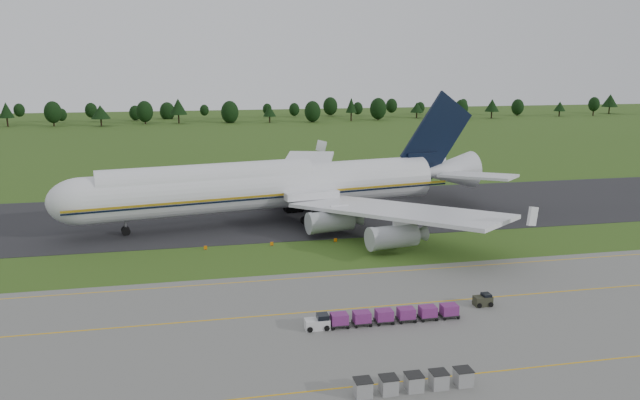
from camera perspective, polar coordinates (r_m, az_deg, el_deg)
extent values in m
plane|color=#305018|center=(96.59, -1.08, -5.10)|extent=(600.00, 600.00, 0.00)
cube|color=slate|center=(65.82, 4.59, -13.88)|extent=(300.00, 52.00, 0.06)
cube|color=black|center=(123.20, -3.50, -1.20)|extent=(300.00, 40.00, 0.08)
cube|color=#E2A40D|center=(76.35, 2.04, -9.96)|extent=(300.00, 0.25, 0.01)
cube|color=#E2A40D|center=(60.74, 6.24, -16.29)|extent=(300.00, 0.20, 0.01)
cube|color=#E2A40D|center=(87.27, 0.15, -7.01)|extent=(120.00, 0.20, 0.01)
cylinder|color=black|center=(322.46, -26.67, 6.38)|extent=(0.70, 0.70, 4.01)
cone|color=black|center=(322.03, -26.77, 7.36)|extent=(6.52, 6.52, 7.13)
cylinder|color=black|center=(314.94, -23.17, 6.60)|extent=(0.70, 0.70, 4.23)
sphere|color=black|center=(314.59, -23.24, 7.39)|extent=(7.75, 7.75, 7.75)
cylinder|color=black|center=(307.27, -19.37, 6.71)|extent=(0.70, 0.70, 3.49)
cone|color=black|center=(306.88, -19.44, 7.61)|extent=(8.75, 8.75, 6.21)
cylinder|color=black|center=(312.37, -15.69, 7.07)|extent=(0.70, 0.70, 3.87)
sphere|color=black|center=(312.04, -15.73, 7.79)|extent=(7.82, 7.82, 7.82)
cylinder|color=black|center=(310.87, -12.79, 7.24)|extent=(0.70, 0.70, 4.30)
cone|color=black|center=(310.40, -12.84, 8.34)|extent=(8.28, 8.28, 7.65)
cylinder|color=black|center=(309.73, -8.23, 7.31)|extent=(0.70, 0.70, 3.37)
sphere|color=black|center=(309.44, -8.25, 7.95)|extent=(8.45, 8.45, 8.45)
cylinder|color=black|center=(308.45, -4.62, 7.35)|extent=(0.70, 0.70, 3.07)
cone|color=black|center=(308.10, -4.64, 8.14)|extent=(6.38, 6.38, 5.45)
cylinder|color=black|center=(309.68, -0.69, 7.45)|extent=(0.70, 0.70, 3.44)
sphere|color=black|center=(309.38, -0.69, 8.10)|extent=(7.93, 7.93, 7.93)
cylinder|color=black|center=(316.93, 2.86, 7.62)|extent=(0.70, 0.70, 4.18)
cone|color=black|center=(316.48, 2.88, 8.66)|extent=(5.45, 5.45, 7.42)
cylinder|color=black|center=(322.58, 5.33, 7.63)|extent=(0.70, 0.70, 3.79)
sphere|color=black|center=(322.27, 5.34, 8.32)|extent=(8.39, 8.39, 8.39)
cylinder|color=black|center=(336.23, 8.83, 7.67)|extent=(0.70, 0.70, 2.99)
cone|color=black|center=(335.91, 8.85, 8.37)|extent=(6.94, 6.94, 5.32)
cylinder|color=black|center=(334.54, 12.77, 7.54)|extent=(0.70, 0.70, 3.70)
sphere|color=black|center=(334.25, 12.80, 8.19)|extent=(6.86, 6.86, 6.86)
cylinder|color=black|center=(342.92, 15.41, 7.51)|extent=(0.70, 0.70, 3.62)
cone|color=black|center=(342.55, 15.46, 8.35)|extent=(7.40, 7.40, 6.44)
cylinder|color=black|center=(364.27, 17.59, 7.61)|extent=(0.70, 0.70, 3.09)
sphere|color=black|center=(364.04, 17.62, 8.10)|extent=(6.69, 6.69, 6.69)
cylinder|color=black|center=(366.91, 21.03, 7.38)|extent=(0.70, 0.70, 2.90)
cone|color=black|center=(366.63, 21.08, 8.01)|extent=(6.15, 6.15, 5.16)
cylinder|color=black|center=(377.80, 23.71, 7.38)|extent=(0.70, 0.70, 4.16)
sphere|color=black|center=(377.51, 23.77, 8.02)|extent=(6.01, 6.01, 6.01)
cylinder|color=black|center=(396.39, 24.92, 7.45)|extent=(0.70, 0.70, 4.01)
cone|color=black|center=(396.05, 25.00, 8.25)|extent=(8.77, 8.77, 7.12)
cylinder|color=white|center=(115.91, -4.77, 1.17)|extent=(65.31, 19.07, 8.06)
cylinder|color=white|center=(112.88, -10.23, 1.69)|extent=(38.56, 12.72, 6.28)
sphere|color=white|center=(111.17, -20.97, -0.12)|extent=(8.06, 8.06, 8.06)
cone|color=white|center=(132.02, 11.48, 2.60)|extent=(13.44, 9.65, 7.65)
cube|color=gold|center=(112.25, -4.16, 0.45)|extent=(70.56, 12.35, 0.39)
cube|color=white|center=(102.47, 6.86, -0.97)|extent=(31.36, 37.38, 0.62)
cube|color=white|center=(140.72, -1.43, 2.81)|extent=(21.31, 39.65, 0.62)
cylinder|color=#9A9DA3|center=(105.99, 0.95, -1.98)|extent=(8.33, 4.87, 3.58)
cylinder|color=#9A9DA3|center=(97.51, 6.67, -3.37)|extent=(8.33, 4.87, 3.58)
cylinder|color=#9A9DA3|center=(131.79, -3.76, 0.88)|extent=(8.33, 4.87, 3.58)
cylinder|color=#9A9DA3|center=(144.92, -3.23, 1.96)|extent=(8.33, 4.87, 3.58)
cube|color=black|center=(129.47, 10.59, 5.82)|extent=(16.18, 3.40, 17.97)
cube|color=white|center=(126.10, 14.20, 2.17)|extent=(14.29, 14.94, 0.50)
cube|color=white|center=(139.84, 10.20, 3.34)|extent=(11.18, 15.79, 0.50)
cylinder|color=slate|center=(112.59, -17.35, -2.46)|extent=(0.40, 0.40, 2.46)
cylinder|color=black|center=(112.72, -17.34, -2.71)|extent=(1.61, 1.24, 1.45)
cylinder|color=slate|center=(114.53, -0.77, -1.63)|extent=(0.40, 0.40, 2.46)
cylinder|color=black|center=(114.65, -0.77, -1.87)|extent=(1.61, 1.24, 1.45)
cylinder|color=slate|center=(123.73, -2.43, -0.56)|extent=(0.40, 0.40, 2.46)
cylinder|color=black|center=(123.84, -2.43, -0.79)|extent=(1.61, 1.24, 1.45)
cube|color=silver|center=(70.93, -0.27, -11.27)|extent=(2.74, 1.48, 1.16)
cylinder|color=black|center=(70.21, -0.92, -11.76)|extent=(0.63, 0.23, 0.63)
cube|color=black|center=(71.52, 1.76, -11.25)|extent=(2.11, 1.58, 0.13)
cube|color=#682364|center=(71.27, 1.77, -10.78)|extent=(1.90, 1.48, 1.16)
cylinder|color=black|center=(70.76, 1.22, -11.69)|extent=(0.36, 0.16, 0.36)
cube|color=black|center=(72.14, 3.84, -11.06)|extent=(2.11, 1.58, 0.13)
cube|color=#682364|center=(71.88, 3.85, -10.60)|extent=(1.90, 1.48, 1.16)
cylinder|color=black|center=(71.35, 3.33, -11.49)|extent=(0.36, 0.16, 0.36)
cube|color=black|center=(72.84, 5.87, -10.86)|extent=(2.11, 1.58, 0.13)
cube|color=#682364|center=(72.59, 5.89, -10.40)|extent=(1.90, 1.48, 1.16)
cylinder|color=black|center=(72.04, 5.40, -11.29)|extent=(0.36, 0.16, 0.36)
cube|color=black|center=(73.63, 7.87, -10.64)|extent=(2.11, 1.58, 0.13)
cube|color=#682364|center=(73.39, 7.88, -10.19)|extent=(1.90, 1.48, 1.16)
cylinder|color=black|center=(72.81, 7.42, -11.07)|extent=(0.36, 0.16, 0.36)
cube|color=black|center=(74.51, 9.81, -10.43)|extent=(2.11, 1.58, 0.13)
cube|color=#682364|center=(74.27, 9.83, -9.98)|extent=(1.90, 1.48, 1.16)
cylinder|color=black|center=(73.67, 9.40, -10.85)|extent=(0.36, 0.16, 0.36)
cube|color=black|center=(75.47, 11.70, -10.20)|extent=(2.11, 1.58, 0.13)
cube|color=#682364|center=(75.23, 11.73, -9.76)|extent=(1.90, 1.48, 1.16)
cylinder|color=black|center=(74.61, 11.32, -10.62)|extent=(0.36, 0.16, 0.36)
cylinder|color=black|center=(71.04, -0.27, -11.46)|extent=(0.63, 0.23, 0.63)
cube|color=#2C2E20|center=(79.76, 14.65, -8.91)|extent=(2.19, 1.34, 1.19)
cylinder|color=black|center=(79.00, 14.35, -9.34)|extent=(0.61, 0.22, 0.61)
cylinder|color=black|center=(80.73, 14.93, -8.89)|extent=(0.61, 0.22, 0.61)
cube|color=gray|center=(58.19, 3.94, -16.78)|extent=(1.49, 1.49, 1.49)
cube|color=black|center=(57.81, 3.96, -16.11)|extent=(1.58, 1.58, 0.07)
cube|color=gray|center=(58.82, 6.29, -16.49)|extent=(1.49, 1.49, 1.49)
cube|color=black|center=(58.44, 6.31, -15.82)|extent=(1.58, 1.58, 0.07)
cube|color=gray|center=(59.54, 8.58, -16.18)|extent=(1.49, 1.49, 1.49)
cube|color=black|center=(59.17, 8.61, -15.52)|extent=(1.58, 1.58, 0.07)
cube|color=gray|center=(60.34, 10.80, -15.86)|extent=(1.49, 1.49, 1.49)
cube|color=black|center=(59.97, 10.84, -15.20)|extent=(1.58, 1.58, 0.07)
cube|color=gray|center=(61.23, 12.96, -15.52)|extent=(1.49, 1.49, 1.49)
cube|color=black|center=(60.87, 13.00, -14.87)|extent=(1.58, 1.58, 0.07)
cube|color=#DA6906|center=(101.19, -10.42, -4.31)|extent=(0.50, 0.12, 0.60)
cube|color=black|center=(101.27, -10.42, -4.46)|extent=(0.30, 0.30, 0.04)
cube|color=#DA6906|center=(101.91, -4.43, -4.01)|extent=(0.50, 0.12, 0.60)
cube|color=black|center=(101.99, -4.42, -4.16)|extent=(0.30, 0.30, 0.04)
cube|color=#DA6906|center=(103.71, 1.42, -3.68)|extent=(0.50, 0.12, 0.60)
cube|color=black|center=(103.79, 1.42, -3.83)|extent=(0.30, 0.30, 0.04)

